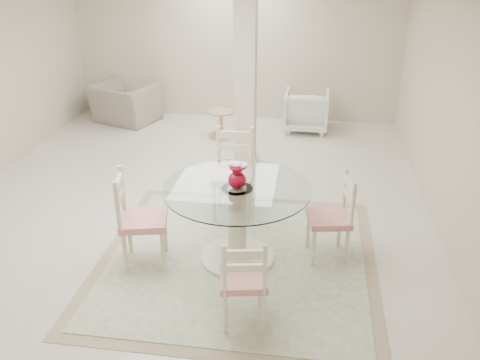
# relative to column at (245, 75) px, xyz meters

# --- Properties ---
(ground) EXTENTS (7.00, 7.00, 0.00)m
(ground) POSITION_rel_column_xyz_m (-0.50, -1.30, -1.35)
(ground) COLOR white
(ground) RESTS_ON ground
(room_shell) EXTENTS (6.02, 7.02, 2.71)m
(room_shell) POSITION_rel_column_xyz_m (-0.50, -1.30, 0.51)
(room_shell) COLOR beige
(room_shell) RESTS_ON ground
(column) EXTENTS (0.30, 0.30, 2.70)m
(column) POSITION_rel_column_xyz_m (0.00, 0.00, 0.00)
(column) COLOR beige
(column) RESTS_ON ground
(area_rug) EXTENTS (2.91, 2.91, 0.02)m
(area_rug) POSITION_rel_column_xyz_m (0.28, -2.62, -1.34)
(area_rug) COLOR tan
(area_rug) RESTS_ON ground
(dining_table) EXTENTS (1.49, 1.49, 0.86)m
(dining_table) POSITION_rel_column_xyz_m (0.28, -2.62, -0.91)
(dining_table) COLOR beige
(dining_table) RESTS_ON ground
(red_vase) EXTENTS (0.21, 0.18, 0.28)m
(red_vase) POSITION_rel_column_xyz_m (0.28, -2.62, -0.36)
(red_vase) COLOR #9D041C
(red_vase) RESTS_ON dining_table
(dining_chair_east) EXTENTS (0.49, 0.49, 1.05)m
(dining_chair_east) POSITION_rel_column_xyz_m (1.27, -2.41, -0.80)
(dining_chair_east) COLOR beige
(dining_chair_east) RESTS_ON ground
(dining_chair_north) EXTENTS (0.50, 0.50, 1.20)m
(dining_chair_north) POSITION_rel_column_xyz_m (0.08, -1.61, -0.72)
(dining_chair_north) COLOR beige
(dining_chair_north) RESTS_ON ground
(dining_chair_west) EXTENTS (0.55, 0.55, 1.15)m
(dining_chair_west) POSITION_rel_column_xyz_m (-0.72, -2.83, -0.74)
(dining_chair_west) COLOR beige
(dining_chair_west) RESTS_ON ground
(dining_chair_south) EXTENTS (0.47, 0.47, 1.00)m
(dining_chair_south) POSITION_rel_column_xyz_m (0.48, -3.61, -0.82)
(dining_chair_south) COLOR #F3EBC8
(dining_chair_south) RESTS_ON ground
(recliner_taupe) EXTENTS (1.35, 1.26, 0.71)m
(recliner_taupe) POSITION_rel_column_xyz_m (-2.48, 1.61, -0.99)
(recliner_taupe) COLOR gray
(recliner_taupe) RESTS_ON ground
(armchair_white) EXTENTS (0.77, 0.79, 0.71)m
(armchair_white) POSITION_rel_column_xyz_m (0.87, 1.64, -0.99)
(armchair_white) COLOR white
(armchair_white) RESTS_ON ground
(side_table) EXTENTS (0.44, 0.44, 0.46)m
(side_table) POSITION_rel_column_xyz_m (-0.56, 1.07, -1.14)
(side_table) COLOR #D4AD82
(side_table) RESTS_ON ground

